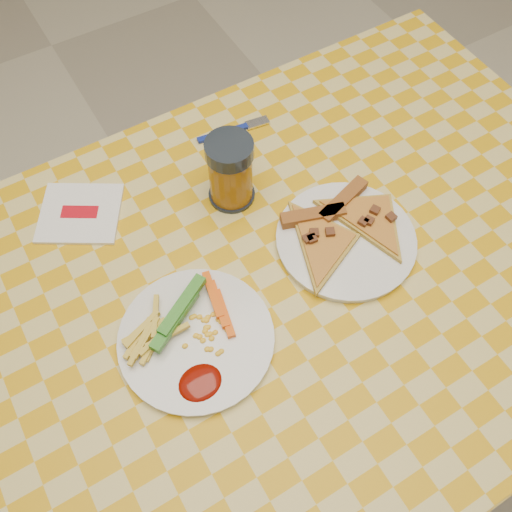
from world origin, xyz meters
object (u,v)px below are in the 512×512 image
object	(u,v)px
table	(285,297)
plate_right	(346,241)
drink_glass	(230,172)
plate_left	(196,339)

from	to	relation	value
table	plate_right	distance (m)	0.15
drink_glass	plate_right	bearing A→B (deg)	-57.89
plate_right	drink_glass	world-z (taller)	drink_glass
plate_left	drink_glass	world-z (taller)	drink_glass
plate_left	plate_right	world-z (taller)	same
plate_left	drink_glass	xyz separation A→B (m)	(0.19, 0.22, 0.06)
table	plate_left	world-z (taller)	plate_left
table	drink_glass	xyz separation A→B (m)	(0.00, 0.19, 0.14)
plate_right	table	bearing A→B (deg)	-177.60
plate_left	plate_right	bearing A→B (deg)	5.78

